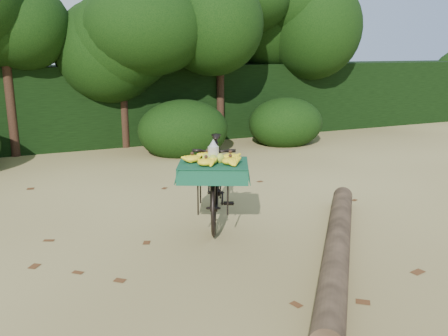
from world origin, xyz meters
name	(u,v)px	position (x,y,z in m)	size (l,w,h in m)	color
ground	(180,233)	(0.00, 0.00, 0.00)	(80.00, 80.00, 0.00)	tan
vendor_bicycle	(215,179)	(0.55, 0.22, 0.56)	(1.34, 1.93, 1.10)	black
fallen_log	(337,245)	(1.33, -1.32, 0.13)	(0.26, 0.26, 3.66)	brown
hedge_backdrop	(95,105)	(0.00, 6.30, 0.90)	(26.00, 1.80, 1.80)	black
tree_row	(66,57)	(-0.65, 5.50, 2.00)	(14.50, 2.00, 4.00)	black
bush_clumps	(137,136)	(0.50, 4.30, 0.45)	(8.80, 1.70, 0.90)	black
leaf_litter	(165,216)	(0.00, 0.65, 0.01)	(7.00, 7.30, 0.01)	#532E16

